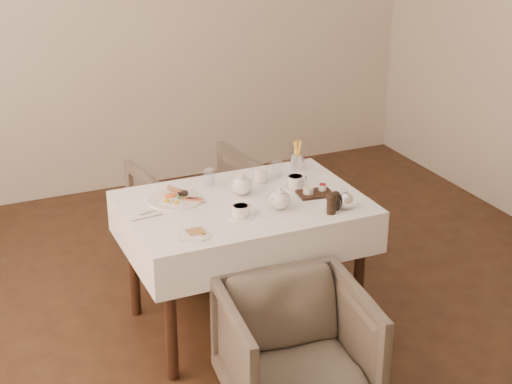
{
  "coord_description": "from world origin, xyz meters",
  "views": [
    {
      "loc": [
        -1.65,
        -3.32,
        2.45
      ],
      "look_at": [
        -0.09,
        0.18,
        0.82
      ],
      "focal_mm": 55.0,
      "sensor_mm": 36.0,
      "label": 1
    }
  ],
  "objects": [
    {
      "name": "table",
      "position": [
        -0.14,
        0.23,
        0.64
      ],
      "size": [
        1.28,
        0.88,
        0.75
      ],
      "color": "black",
      "rests_on": "ground"
    },
    {
      "name": "armchair_near",
      "position": [
        -0.21,
        -0.56,
        0.31
      ],
      "size": [
        0.73,
        0.75,
        0.62
      ],
      "primitive_type": "imported",
      "rotation": [
        0.0,
        0.0,
        -0.11
      ],
      "color": "#4F473A",
      "rests_on": "ground"
    },
    {
      "name": "armchair_far",
      "position": [
        -0.1,
        1.02,
        0.34
      ],
      "size": [
        0.84,
        0.85,
        0.69
      ],
      "primitive_type": "imported",
      "rotation": [
        0.0,
        0.0,
        3.28
      ],
      "color": "#4F473A",
      "rests_on": "ground"
    },
    {
      "name": "breakfast_plate",
      "position": [
        -0.47,
        0.39,
        0.77
      ],
      "size": [
        0.3,
        0.3,
        0.04
      ],
      "rotation": [
        0.0,
        0.0,
        0.03
      ],
      "color": "white",
      "rests_on": "table"
    },
    {
      "name": "side_plate",
      "position": [
        -0.53,
        -0.06,
        0.76
      ],
      "size": [
        0.17,
        0.16,
        0.02
      ],
      "rotation": [
        0.0,
        0.0,
        -0.2
      ],
      "color": "white",
      "rests_on": "table"
    },
    {
      "name": "teapot_centre",
      "position": [
        -0.11,
        0.32,
        0.82
      ],
      "size": [
        0.16,
        0.13,
        0.13
      ],
      "primitive_type": null,
      "rotation": [
        0.0,
        0.0,
        0.03
      ],
      "color": "white",
      "rests_on": "table"
    },
    {
      "name": "teapot_front",
      "position": [
        -0.01,
        0.05,
        0.82
      ],
      "size": [
        0.19,
        0.17,
        0.12
      ],
      "primitive_type": null,
      "rotation": [
        0.0,
        0.0,
        0.42
      ],
      "color": "white",
      "rests_on": "table"
    },
    {
      "name": "creamer",
      "position": [
        0.06,
        0.44,
        0.8
      ],
      "size": [
        0.08,
        0.08,
        0.08
      ],
      "primitive_type": "cylinder",
      "rotation": [
        0.0,
        0.0,
        -0.3
      ],
      "color": "white",
      "rests_on": "table"
    },
    {
      "name": "teacup_near",
      "position": [
        -0.23,
        0.05,
        0.79
      ],
      "size": [
        0.13,
        0.13,
        0.07
      ],
      "rotation": [
        0.0,
        0.0,
        0.39
      ],
      "color": "white",
      "rests_on": "table"
    },
    {
      "name": "teacup_far",
      "position": [
        0.2,
        0.29,
        0.79
      ],
      "size": [
        0.14,
        0.14,
        0.07
      ],
      "rotation": [
        0.0,
        0.0,
        -0.02
      ],
      "color": "white",
      "rests_on": "table"
    },
    {
      "name": "glass_left",
      "position": [
        -0.22,
        0.52,
        0.8
      ],
      "size": [
        0.08,
        0.08,
        0.09
      ],
      "primitive_type": "cylinder",
      "rotation": [
        0.0,
        0.0,
        -0.36
      ],
      "color": "silver",
      "rests_on": "table"
    },
    {
      "name": "glass_mid",
      "position": [
        0.04,
        0.16,
        0.8
      ],
      "size": [
        0.07,
        0.07,
        0.09
      ],
      "primitive_type": "cylinder",
      "rotation": [
        0.0,
        0.0,
        0.02
      ],
      "color": "silver",
      "rests_on": "table"
    },
    {
      "name": "glass_right",
      "position": [
        0.18,
        0.49,
        0.8
      ],
      "size": [
        0.08,
        0.08,
        0.09
      ],
      "primitive_type": "cylinder",
      "rotation": [
        0.0,
        0.0,
        -0.25
      ],
      "color": "silver",
      "rests_on": "table"
    },
    {
      "name": "condiment_board",
      "position": [
        0.25,
        0.15,
        0.77
      ],
      "size": [
        0.2,
        0.15,
        0.05
      ],
      "rotation": [
        0.0,
        0.0,
        -0.13
      ],
      "color": "black",
      "rests_on": "table"
    },
    {
      "name": "pepper_mill_left",
      "position": [
        0.21,
        -0.1,
        0.81
      ],
      "size": [
        0.07,
        0.07,
        0.12
      ],
      "primitive_type": null,
      "rotation": [
        0.0,
        0.0,
        0.32
      ],
      "color": "black",
      "rests_on": "table"
    },
    {
      "name": "pepper_mill_right",
      "position": [
        0.26,
        -0.06,
        0.81
      ],
      "size": [
        0.06,
        0.06,
        0.1
      ],
      "primitive_type": null,
      "rotation": [
        0.0,
        0.0,
        -0.08
      ],
      "color": "black",
      "rests_on": "table"
    },
    {
      "name": "silver_pot",
      "position": [
        0.31,
        -0.08,
        0.81
      ],
      "size": [
        0.12,
        0.11,
        0.11
      ],
      "primitive_type": null,
      "rotation": [
        0.0,
        0.0,
        -0.28
      ],
      "color": "white",
      "rests_on": "table"
    },
    {
      "name": "fries_cup",
      "position": [
        0.34,
        0.53,
        0.83
      ],
      "size": [
        0.08,
        0.08,
        0.18
      ],
      "rotation": [
        0.0,
        0.0,
        0.24
      ],
      "color": "silver",
      "rests_on": "table"
    },
    {
      "name": "cutlery_fork",
      "position": [
        -0.61,
        0.3,
        0.76
      ],
      "size": [
        0.18,
        0.06,
        0.0
      ],
      "primitive_type": "cube",
      "rotation": [
        0.0,
        0.0,
        1.82
      ],
      "color": "silver",
      "rests_on": "table"
    },
    {
      "name": "cutlery_knife",
      "position": [
        -0.68,
        0.23,
        0.76
      ],
      "size": [
        0.17,
        0.03,
        0.0
      ],
      "primitive_type": "cube",
      "rotation": [
        0.0,
        0.0,
        1.68
      ],
      "color": "silver",
      "rests_on": "table"
    }
  ]
}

